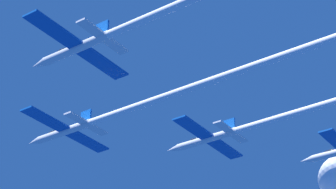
{
  "coord_description": "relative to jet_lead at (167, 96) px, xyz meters",
  "views": [
    {
      "loc": [
        -75.53,
        -74.12,
        -52.73
      ],
      "look_at": [
        -0.21,
        -21.6,
        -0.03
      ],
      "focal_mm": 70.12,
      "sensor_mm": 36.0,
      "label": 1
    }
  ],
  "objects": [
    {
      "name": "jet_right_wing",
      "position": [
        18.27,
        -17.86,
        0.66
      ],
      "size": [
        20.14,
        72.1,
        3.34
      ],
      "color": "silver"
    },
    {
      "name": "jet_lead",
      "position": [
        0.0,
        0.0,
        0.0
      ],
      "size": [
        20.14,
        73.07,
        3.34
      ],
      "color": "silver"
    },
    {
      "name": "jet_left_wing",
      "position": [
        -16.91,
        -13.92,
        1.57
      ],
      "size": [
        20.14,
        64.68,
        3.34
      ],
      "color": "silver"
    }
  ]
}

